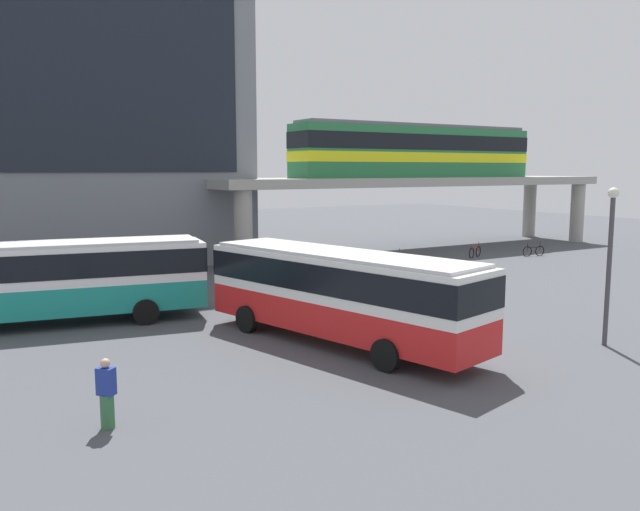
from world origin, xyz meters
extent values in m
plane|color=#47494F|center=(0.00, 10.00, 0.00)|extent=(120.00, 120.00, 0.00)
cube|color=#9E9B93|center=(17.30, 19.14, 5.10)|extent=(32.55, 6.63, 0.60)
cylinder|color=#9E9B93|center=(2.22, 16.63, 2.40)|extent=(1.10, 1.10, 4.80)
cylinder|color=#9E9B93|center=(32.38, 16.63, 2.40)|extent=(1.10, 1.10, 4.80)
cylinder|color=#9E9B93|center=(2.22, 21.66, 2.40)|extent=(1.10, 1.10, 4.80)
cylinder|color=#9E9B93|center=(32.38, 21.66, 2.40)|extent=(1.10, 1.10, 4.80)
cube|color=#26723F|center=(17.24, 19.14, 7.20)|extent=(19.93, 2.90, 3.60)
cube|color=yellow|center=(17.24, 19.14, 6.84)|extent=(19.99, 2.96, 0.70)
cube|color=black|center=(17.24, 19.14, 7.92)|extent=(19.99, 2.96, 1.10)
cube|color=slate|center=(17.24, 19.14, 9.12)|extent=(19.13, 2.61, 0.24)
cube|color=red|center=(-1.57, 0.02, 1.05)|extent=(5.16, 11.28, 1.10)
cube|color=white|center=(-1.57, 0.02, 2.35)|extent=(5.16, 11.28, 1.50)
cube|color=black|center=(-1.57, 0.02, 2.43)|extent=(5.21, 11.32, 0.96)
cube|color=silver|center=(-1.57, 0.02, 3.16)|extent=(4.90, 10.71, 0.12)
cylinder|color=black|center=(-3.66, 3.11, 0.50)|extent=(0.52, 1.04, 1.00)
cylinder|color=black|center=(-1.24, 3.74, 0.50)|extent=(0.52, 1.04, 1.00)
cylinder|color=black|center=(-2.02, -3.28, 0.50)|extent=(0.52, 1.04, 1.00)
cylinder|color=black|center=(0.40, -2.65, 0.50)|extent=(0.52, 1.04, 1.00)
cube|color=teal|center=(-9.39, 7.92, 1.05)|extent=(11.26, 4.23, 1.10)
cube|color=white|center=(-9.39, 7.92, 2.35)|extent=(11.26, 4.23, 1.50)
cube|color=black|center=(-9.39, 7.92, 2.43)|extent=(11.30, 4.27, 0.96)
cube|color=silver|center=(-9.39, 7.92, 3.16)|extent=(10.70, 4.02, 0.12)
cylinder|color=black|center=(-6.55, 6.20, 0.50)|extent=(1.03, 0.44, 1.00)
cylinder|color=black|center=(-6.15, 8.66, 0.50)|extent=(1.03, 0.44, 1.00)
torus|color=black|center=(22.70, 12.11, 0.34)|extent=(0.74, 0.20, 0.74)
torus|color=black|center=(21.67, 12.31, 0.34)|extent=(0.74, 0.20, 0.74)
cylinder|color=black|center=(22.18, 12.21, 0.62)|extent=(1.04, 0.25, 0.05)
cylinder|color=black|center=(21.67, 12.31, 0.64)|extent=(0.04, 0.04, 0.55)
cylinder|color=black|center=(22.70, 12.11, 0.69)|extent=(0.04, 0.04, 0.65)
torus|color=black|center=(11.75, 13.90, 0.34)|extent=(0.74, 0.17, 0.74)
torus|color=black|center=(10.71, 14.06, 0.34)|extent=(0.74, 0.17, 0.74)
cylinder|color=#1E3FA5|center=(11.23, 13.98, 0.62)|extent=(1.05, 0.21, 0.05)
cylinder|color=#1E3FA5|center=(10.71, 14.06, 0.64)|extent=(0.04, 0.04, 0.55)
cylinder|color=#1E3FA5|center=(11.75, 13.90, 0.69)|extent=(0.04, 0.04, 0.65)
torus|color=black|center=(18.74, 14.05, 0.34)|extent=(0.71, 0.32, 0.74)
torus|color=black|center=(17.76, 13.68, 0.34)|extent=(0.71, 0.32, 0.74)
cylinder|color=#B21E1E|center=(18.25, 13.86, 0.62)|extent=(1.00, 0.42, 0.05)
cylinder|color=#B21E1E|center=(17.76, 13.68, 0.64)|extent=(0.04, 0.04, 0.55)
cylinder|color=#B21E1E|center=(18.74, 14.05, 0.69)|extent=(0.04, 0.04, 0.65)
cylinder|color=#33663F|center=(-10.13, -3.39, 0.41)|extent=(0.32, 0.32, 0.81)
cube|color=navy|center=(-10.13, -3.39, 1.14)|extent=(0.46, 0.47, 0.64)
sphere|color=tan|center=(-10.13, -3.39, 1.57)|extent=(0.22, 0.22, 0.22)
cylinder|color=#3F3F44|center=(6.17, -4.79, 2.53)|extent=(0.16, 0.16, 5.07)
sphere|color=silver|center=(6.17, -4.79, 5.22)|extent=(0.36, 0.36, 0.36)
camera|label=1|loc=(-13.16, -18.20, 6.00)|focal=35.99mm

